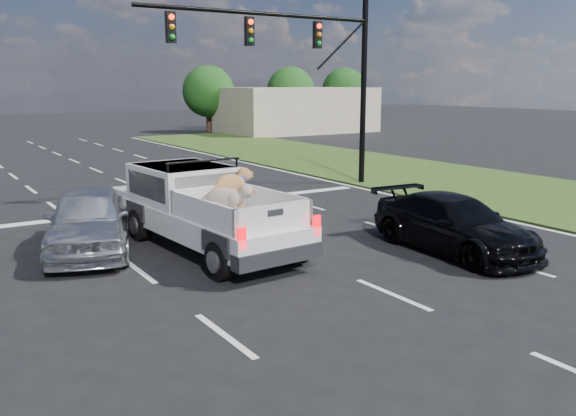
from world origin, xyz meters
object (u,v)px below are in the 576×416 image
(traffic_signal, at_px, (313,60))
(pickup_truck, at_px, (205,208))
(silver_sedan, at_px, (88,220))
(black_coupe, at_px, (454,224))

(traffic_signal, relative_size, pickup_truck, 1.56)
(pickup_truck, relative_size, silver_sedan, 1.30)
(pickup_truck, distance_m, black_coupe, 5.86)
(pickup_truck, bearing_deg, traffic_signal, 34.88)
(traffic_signal, distance_m, silver_sedan, 11.11)
(traffic_signal, height_order, black_coupe, traffic_signal)
(pickup_truck, height_order, black_coupe, pickup_truck)
(silver_sedan, bearing_deg, traffic_signal, 42.94)
(traffic_signal, bearing_deg, black_coupe, -103.72)
(black_coupe, bearing_deg, silver_sedan, 151.18)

